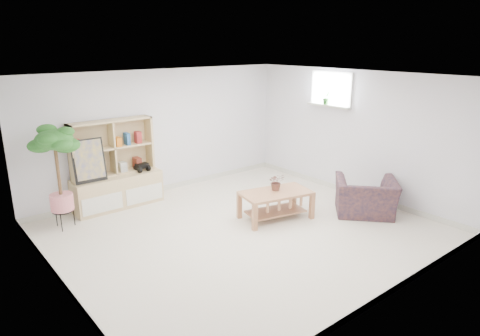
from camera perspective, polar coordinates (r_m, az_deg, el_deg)
floor at (r=6.88m, az=0.38°, el=-8.34°), size 5.50×5.00×0.01m
ceiling at (r=6.26m, az=0.43°, el=12.03°), size 5.50×5.00×0.01m
walls at (r=6.46m, az=0.40°, el=1.36°), size 5.51×5.01×2.40m
baseboard at (r=6.85m, az=0.38°, el=-7.96°), size 5.50×5.00×0.10m
window at (r=8.66m, az=12.10°, el=10.25°), size 0.10×0.98×0.68m
window_sill at (r=8.65m, az=11.72°, el=8.13°), size 0.14×1.00×0.04m
storage_unit at (r=7.90m, az=-16.23°, el=0.43°), size 1.58×0.53×1.58m
poster at (r=7.63m, az=-19.50°, el=0.92°), size 0.54×0.14×0.74m
toy_truck at (r=8.07m, az=-12.93°, el=0.16°), size 0.33×0.24×0.17m
coffee_table at (r=7.26m, az=4.76°, el=-4.95°), size 1.28×0.88×0.48m
table_plant at (r=7.22m, az=4.87°, el=-1.85°), size 0.34×0.33×0.29m
floor_tree at (r=7.25m, az=-23.00°, el=-1.26°), size 0.63×0.63×1.68m
armchair at (r=7.66m, az=16.40°, el=-3.40°), size 1.31×1.32×0.74m
sill_plant at (r=8.68m, az=11.43°, el=9.18°), size 0.16×0.13×0.26m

